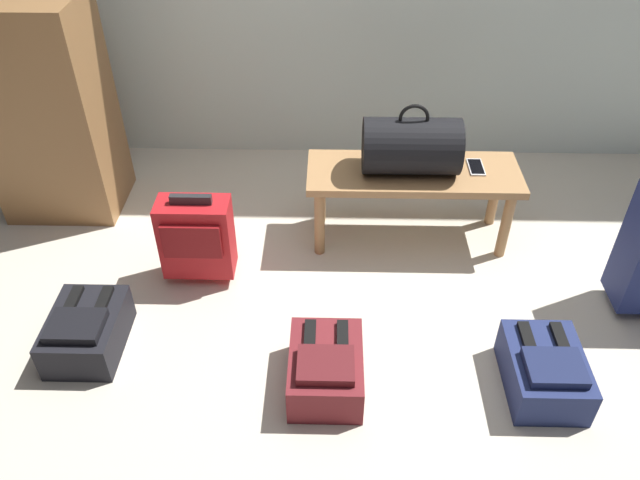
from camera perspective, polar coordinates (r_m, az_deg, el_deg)
ground_plane at (r=2.65m, az=5.40°, el=-9.23°), size 6.60×6.60×0.00m
bench at (r=2.99m, az=8.50°, el=5.35°), size 1.00×0.36×0.40m
duffel_bag_black at (r=2.89m, az=8.35°, el=8.53°), size 0.44×0.26×0.34m
cell_phone at (r=3.03m, az=14.09°, el=6.49°), size 0.07×0.14×0.01m
suitcase_small_red at (r=2.83m, az=-11.25°, el=0.28°), size 0.32×0.19×0.46m
backpack_dark at (r=2.73m, az=-20.60°, el=-7.78°), size 0.28×0.38×0.21m
backpack_navy at (r=2.57m, az=19.87°, el=-11.18°), size 0.28×0.38×0.21m
backpack_maroon at (r=2.43m, az=0.53°, el=-11.68°), size 0.28×0.38×0.21m
side_cabinet at (r=3.39m, az=-23.71°, el=10.87°), size 0.56×0.44×1.10m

